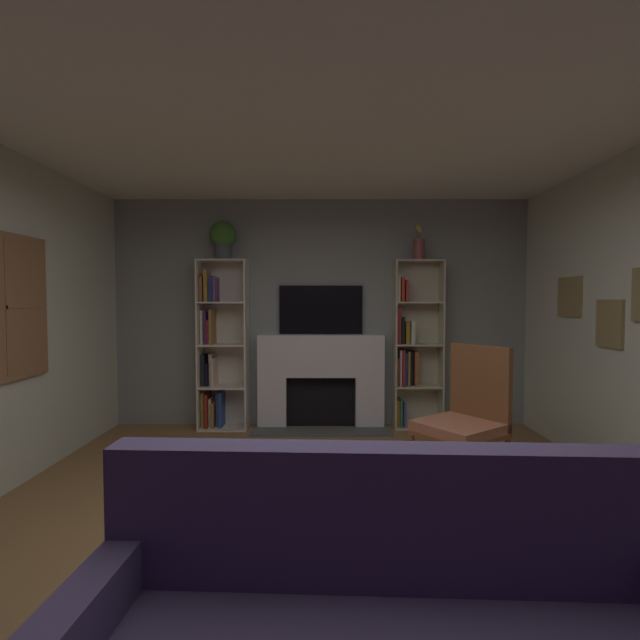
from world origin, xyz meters
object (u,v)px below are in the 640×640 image
object	(u,v)px
tv	(320,310)
vase_with_flowers	(418,248)
fireplace	(320,378)
armchair	(465,415)
bookshelf_left	(217,350)
potted_plant	(221,238)
bookshelf_right	(411,347)

from	to	relation	value
tv	vase_with_flowers	xyz separation A→B (m)	(1.14, -0.12, 0.72)
fireplace	armchair	world-z (taller)	armchair
vase_with_flowers	armchair	bearing A→B (deg)	-87.76
bookshelf_left	potted_plant	distance (m)	1.31
fireplace	bookshelf_right	bearing A→B (deg)	0.98
bookshelf_right	armchair	distance (m)	1.73
bookshelf_left	armchair	distance (m)	2.94
bookshelf_left	armchair	size ratio (longest dim) A/B	1.75
bookshelf_right	bookshelf_left	bearing A→B (deg)	-179.46
tv	armchair	world-z (taller)	tv
bookshelf_left	potted_plant	bearing A→B (deg)	-22.60
fireplace	bookshelf_right	distance (m)	1.13
armchair	fireplace	bearing A→B (deg)	125.82
bookshelf_right	potted_plant	distance (m)	2.55
bookshelf_right	vase_with_flowers	bearing A→B (deg)	-37.39
fireplace	armchair	distance (m)	2.05
fireplace	armchair	xyz separation A→B (m)	(1.20, -1.66, -0.03)
bookshelf_right	armchair	size ratio (longest dim) A/B	1.75
tv	vase_with_flowers	size ratio (longest dim) A/B	2.40
potted_plant	vase_with_flowers	xyz separation A→B (m)	(2.27, 0.00, -0.12)
tv	bookshelf_right	size ratio (longest dim) A/B	0.50
bookshelf_left	bookshelf_right	distance (m)	2.28
bookshelf_right	vase_with_flowers	world-z (taller)	vase_with_flowers
tv	potted_plant	bearing A→B (deg)	-173.97
fireplace	vase_with_flowers	size ratio (longest dim) A/B	3.84
fireplace	armchair	bearing A→B (deg)	-54.18
bookshelf_left	bookshelf_right	xyz separation A→B (m)	(2.28, 0.02, 0.03)
bookshelf_right	vase_with_flowers	size ratio (longest dim) A/B	4.81
bookshelf_right	potted_plant	xyz separation A→B (m)	(-2.21, -0.05, 1.28)
bookshelf_right	fireplace	bearing A→B (deg)	-179.02
tv	bookshelf_left	distance (m)	1.30
bookshelf_right	vase_with_flowers	xyz separation A→B (m)	(0.06, -0.05, 1.16)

